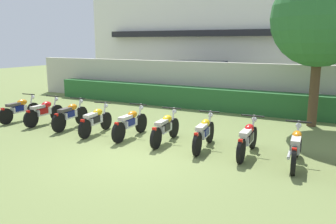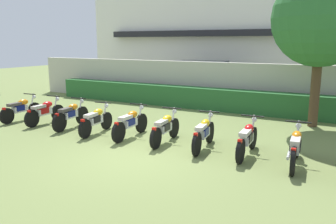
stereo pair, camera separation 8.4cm
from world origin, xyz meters
TOP-DOWN VIEW (x-y plane):
  - ground at (0.00, 0.00)m, footprint 60.00×60.00m
  - building at (0.00, 15.41)m, footprint 23.30×6.50m
  - compound_wall at (0.00, 7.54)m, footprint 22.13×0.30m
  - hedge_row at (0.00, 6.84)m, footprint 17.70×0.70m
  - parked_car at (-2.52, 9.98)m, footprint 4.55×2.18m
  - tree_near_inspector at (3.50, 5.70)m, footprint 3.18×3.18m
  - motorcycle_in_row_0 at (-6.06, 1.44)m, footprint 0.60×1.85m
  - motorcycle_in_row_1 at (-4.87, 1.50)m, footprint 0.60×1.81m
  - motorcycle_in_row_2 at (-3.61, 1.49)m, footprint 0.60×1.84m
  - motorcycle_in_row_3 at (-2.39, 1.33)m, footprint 0.60×1.78m
  - motorcycle_in_row_4 at (-1.18, 1.50)m, footprint 0.60×1.93m
  - motorcycle_in_row_5 at (0.03, 1.50)m, footprint 0.60×1.87m
  - motorcycle_in_row_6 at (1.23, 1.49)m, footprint 0.60×1.89m
  - motorcycle_in_row_7 at (2.42, 1.50)m, footprint 0.60×1.94m
  - motorcycle_in_row_8 at (3.62, 1.31)m, footprint 0.60×1.91m

SIDE VIEW (x-z plane):
  - ground at x=0.00m, z-range 0.00..0.00m
  - motorcycle_in_row_0 at x=-6.06m, z-range -0.03..0.91m
  - motorcycle_in_row_3 at x=-2.39m, z-range -0.03..0.91m
  - motorcycle_in_row_1 at x=-4.87m, z-range -0.03..0.92m
  - motorcycle_in_row_5 at x=0.03m, z-range -0.03..0.92m
  - motorcycle_in_row_7 at x=2.42m, z-range -0.03..0.93m
  - motorcycle_in_row_6 at x=1.23m, z-range -0.03..0.93m
  - motorcycle_in_row_4 at x=-1.18m, z-range -0.03..0.93m
  - motorcycle_in_row_2 at x=-3.61m, z-range -0.03..0.94m
  - motorcycle_in_row_8 at x=3.62m, z-range -0.03..0.94m
  - hedge_row at x=0.00m, z-range 0.00..0.92m
  - parked_car at x=-2.52m, z-range -0.01..1.88m
  - compound_wall at x=0.00m, z-range 0.00..1.99m
  - building at x=0.00m, z-range 0.00..6.41m
  - tree_near_inspector at x=3.50m, z-range 1.00..6.21m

